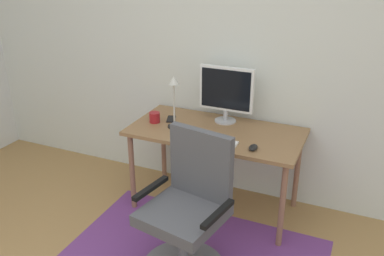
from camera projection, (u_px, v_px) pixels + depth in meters
wall_back at (229, 48)px, 3.51m from camera, size 6.00×0.10×2.60m
desk at (216, 138)px, 3.39m from camera, size 1.38×0.69×0.72m
monitor at (226, 91)px, 3.43m from camera, size 0.46×0.18×0.47m
keyboard at (209, 141)px, 3.15m from camera, size 0.43×0.13×0.02m
computer_mouse at (253, 147)px, 3.03m from camera, size 0.06×0.10×0.03m
coffee_cup at (155, 117)px, 3.50m from camera, size 0.09×0.09×0.09m
cell_phone at (171, 119)px, 3.57m from camera, size 0.11×0.15×0.01m
desk_lamp at (174, 95)px, 3.31m from camera, size 0.11×0.11×0.43m
office_chair at (188, 221)px, 2.79m from camera, size 0.62×0.58×1.00m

